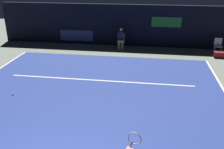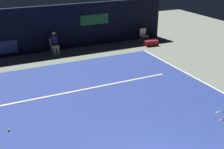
# 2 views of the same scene
# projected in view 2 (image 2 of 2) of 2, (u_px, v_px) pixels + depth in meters

# --- Properties ---
(ground_plane) EXTENTS (31.00, 31.00, 0.00)m
(ground_plane) POSITION_uv_depth(u_px,v_px,m) (97.00, 110.00, 10.75)
(ground_plane) COLOR gray
(court_surface) EXTENTS (10.53, 10.62, 0.01)m
(court_surface) POSITION_uv_depth(u_px,v_px,m) (97.00, 110.00, 10.74)
(court_surface) COLOR navy
(court_surface) RESTS_ON ground
(line_sideline_left) EXTENTS (0.10, 10.62, 0.01)m
(line_sideline_left) POSITION_uv_depth(u_px,v_px,m) (208.00, 85.00, 12.81)
(line_sideline_left) COLOR white
(line_sideline_left) RESTS_ON court_surface
(line_service) EXTENTS (8.21, 0.10, 0.01)m
(line_service) POSITION_uv_depth(u_px,v_px,m) (80.00, 90.00, 12.29)
(line_service) COLOR white
(line_service) RESTS_ON court_surface
(back_wall) EXTENTS (15.30, 0.33, 2.60)m
(back_wall) POSITION_uv_depth(u_px,v_px,m) (44.00, 29.00, 16.74)
(back_wall) COLOR black
(back_wall) RESTS_ON ground
(line_judge_on_chair) EXTENTS (0.45, 0.54, 1.32)m
(line_judge_on_chair) POSITION_uv_depth(u_px,v_px,m) (55.00, 42.00, 16.42)
(line_judge_on_chair) COLOR white
(line_judge_on_chair) RESTS_ON ground
(courtside_chair_near) EXTENTS (0.45, 0.43, 0.88)m
(courtside_chair_near) POSITION_uv_depth(u_px,v_px,m) (144.00, 35.00, 18.70)
(courtside_chair_near) COLOR white
(courtside_chair_near) RESTS_ON ground
(tennis_ball) EXTENTS (0.07, 0.07, 0.07)m
(tennis_ball) POSITION_uv_depth(u_px,v_px,m) (9.00, 130.00, 9.47)
(tennis_ball) COLOR #CCE033
(tennis_ball) RESTS_ON court_surface
(equipment_bag) EXTENTS (0.86, 0.39, 0.32)m
(equipment_bag) POSITION_uv_depth(u_px,v_px,m) (151.00, 43.00, 18.15)
(equipment_bag) COLOR maroon
(equipment_bag) RESTS_ON ground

